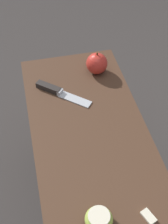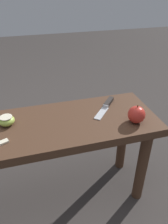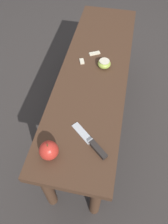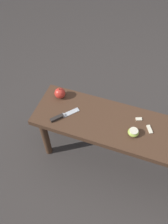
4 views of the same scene
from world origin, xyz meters
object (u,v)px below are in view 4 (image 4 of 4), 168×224
(wooden_bench, at_px, (127,133))
(knife, at_px, (61,116))
(apple_cut, at_px, (133,132))
(apple_whole, at_px, (60,93))

(wooden_bench, height_order, knife, knife)
(wooden_bench, bearing_deg, apple_cut, -50.57)
(knife, relative_size, apple_cut, 2.54)
(knife, relative_size, apple_whole, 2.02)
(apple_whole, bearing_deg, wooden_bench, -9.83)
(wooden_bench, distance_m, apple_cut, 0.11)
(knife, distance_m, apple_cut, 0.48)
(apple_whole, relative_size, apple_cut, 1.26)
(wooden_bench, bearing_deg, knife, -170.34)
(apple_whole, bearing_deg, knife, -65.59)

